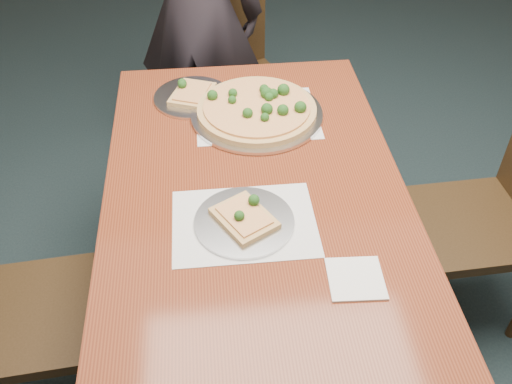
{
  "coord_description": "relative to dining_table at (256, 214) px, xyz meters",
  "views": [
    {
      "loc": [
        -0.33,
        -1.22,
        1.88
      ],
      "look_at": [
        -0.21,
        0.02,
        0.75
      ],
      "focal_mm": 40.0,
      "sensor_mm": 36.0,
      "label": 1
    }
  ],
  "objects": [
    {
      "name": "ground",
      "position": [
        0.21,
        -0.02,
        -0.66
      ],
      "size": [
        8.0,
        8.0,
        0.0
      ],
      "primitive_type": "plane",
      "color": "black",
      "rests_on": "ground"
    },
    {
      "name": "dining_table",
      "position": [
        0.0,
        0.0,
        0.0
      ],
      "size": [
        0.9,
        1.5,
        0.75
      ],
      "color": "#5A2212",
      "rests_on": "ground"
    },
    {
      "name": "diner",
      "position": [
        -0.14,
        1.14,
        0.15
      ],
      "size": [
        0.67,
        0.52,
        1.61
      ],
      "primitive_type": "imported",
      "rotation": [
        0.0,
        0.0,
        2.89
      ],
      "color": "black",
      "rests_on": "ground"
    },
    {
      "name": "napkin",
      "position": [
        0.22,
        -0.35,
        0.09
      ],
      "size": [
        0.15,
        0.15,
        0.01
      ],
      "primitive_type": "cube",
      "rotation": [
        0.0,
        0.0,
        -0.05
      ],
      "color": "white",
      "rests_on": "dining_table"
    },
    {
      "name": "placemat_main",
      "position": [
        0.04,
        0.4,
        0.09
      ],
      "size": [
        0.42,
        0.32,
        0.0
      ],
      "primitive_type": "cube",
      "color": "white",
      "rests_on": "dining_table"
    },
    {
      "name": "slice_plate_far",
      "position": [
        -0.18,
        0.53,
        0.1
      ],
      "size": [
        0.28,
        0.28,
        0.06
      ],
      "color": "silver",
      "rests_on": "dining_table"
    },
    {
      "name": "placemat_near",
      "position": [
        -0.05,
        -0.13,
        0.09
      ],
      "size": [
        0.4,
        0.3,
        0.0
      ],
      "primitive_type": "cube",
      "color": "white",
      "rests_on": "dining_table"
    },
    {
      "name": "chair_right",
      "position": [
        0.87,
        0.09,
        -0.14
      ],
      "size": [
        0.44,
        0.44,
        0.91
      ],
      "rotation": [
        0.0,
        0.0,
        -1.53
      ],
      "color": "black",
      "rests_on": "ground"
    },
    {
      "name": "slice_plate_near",
      "position": [
        -0.05,
        -0.13,
        0.11
      ],
      "size": [
        0.28,
        0.28,
        0.06
      ],
      "color": "silver",
      "rests_on": "dining_table"
    },
    {
      "name": "pizza_pan",
      "position": [
        0.05,
        0.4,
        0.12
      ],
      "size": [
        0.46,
        0.46,
        0.08
      ],
      "color": "silver",
      "rests_on": "dining_table"
    },
    {
      "name": "chair_far",
      "position": [
        0.01,
        1.14,
        -0.14
      ],
      "size": [
        0.54,
        0.54,
        0.91
      ],
      "rotation": [
        0.0,
        0.0,
        0.37
      ],
      "color": "black",
      "rests_on": "ground"
    }
  ]
}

